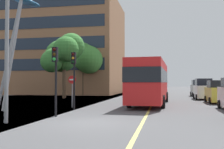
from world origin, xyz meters
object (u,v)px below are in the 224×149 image
at_px(no_entry_sign, 72,86).
at_px(car_far_side, 199,89).
at_px(traffic_light_kerb_far, 74,68).
at_px(traffic_light_kerb_near, 55,66).
at_px(street_lamp, 14,14).
at_px(red_bus, 150,80).
at_px(car_side_street, 203,90).
at_px(car_parked_far, 218,92).

bearing_deg(no_entry_sign, car_far_side, 59.08).
height_order(car_far_side, no_entry_sign, no_entry_sign).
xyz_separation_m(traffic_light_kerb_far, no_entry_sign, (-0.69, 1.64, -1.25)).
xyz_separation_m(traffic_light_kerb_near, street_lamp, (-0.98, -2.48, 2.31)).
bearing_deg(street_lamp, red_bus, 64.24).
xyz_separation_m(car_far_side, street_lamp, (-11.50, -27.03, 4.00)).
xyz_separation_m(red_bus, no_entry_sign, (-5.59, -3.76, -0.47)).
bearing_deg(car_side_street, street_lamp, -118.89).
bearing_deg(traffic_light_kerb_near, traffic_light_kerb_far, 93.87).
bearing_deg(car_far_side, no_entry_sign, -120.92).
distance_m(car_side_street, street_lamp, 23.37).
xyz_separation_m(red_bus, car_side_street, (5.50, 8.51, -0.99)).
height_order(traffic_light_kerb_near, car_side_street, traffic_light_kerb_near).
distance_m(car_parked_far, street_lamp, 19.02).
bearing_deg(traffic_light_kerb_near, no_entry_sign, 99.88).
xyz_separation_m(traffic_light_kerb_near, car_parked_far, (10.64, 12.01, -1.76)).
xyz_separation_m(traffic_light_kerb_near, traffic_light_kerb_far, (-0.26, 3.78, 0.10)).
height_order(red_bus, car_far_side, red_bus).
bearing_deg(traffic_light_kerb_far, red_bus, 47.75).
bearing_deg(car_side_street, traffic_light_kerb_near, -119.85).
height_order(car_far_side, street_lamp, street_lamp).
relative_size(car_side_street, street_lamp, 0.54).
distance_m(red_bus, car_side_street, 10.18).
distance_m(traffic_light_kerb_far, car_side_street, 17.45).
bearing_deg(red_bus, traffic_light_kerb_far, -132.25).
height_order(red_bus, street_lamp, street_lamp).
bearing_deg(traffic_light_kerb_near, car_far_side, 66.81).
xyz_separation_m(street_lamp, no_entry_sign, (0.04, 7.90, -3.46)).
bearing_deg(no_entry_sign, traffic_light_kerb_near, -80.12).
distance_m(red_bus, car_parked_far, 6.73).
bearing_deg(car_parked_far, street_lamp, -128.72).
relative_size(traffic_light_kerb_near, street_lamp, 0.48).
bearing_deg(car_side_street, no_entry_sign, -132.12).
bearing_deg(traffic_light_kerb_far, traffic_light_kerb_near, -86.13).
relative_size(red_bus, car_side_street, 2.59).
height_order(red_bus, no_entry_sign, red_bus).
bearing_deg(car_parked_far, no_entry_sign, -150.33).
bearing_deg(car_parked_far, traffic_light_kerb_near, -131.54).
bearing_deg(car_far_side, car_side_street, -93.11).
bearing_deg(no_entry_sign, street_lamp, -90.28).
xyz_separation_m(car_side_street, car_far_side, (0.37, 6.87, -0.02)).
distance_m(red_bus, no_entry_sign, 6.75).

